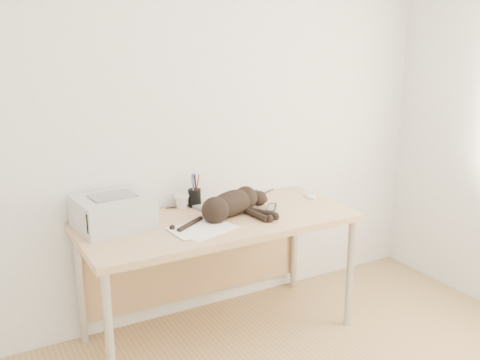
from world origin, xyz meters
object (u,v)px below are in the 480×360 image
mug (182,202)px  pen_cup (195,197)px  printer (113,211)px  cat (230,205)px  mouse (311,194)px  desk (212,236)px

mug → pen_cup: 0.09m
printer → cat: printer is taller
printer → mouse: (1.29, -0.07, -0.07)m
printer → pen_cup: 0.56m
cat → mouse: bearing=-11.0°
pen_cup → cat: bearing=-70.2°
cat → mug: (-0.19, 0.28, -0.03)m
cat → pen_cup: (-0.10, 0.28, -0.01)m
cat → desk: bearing=112.6°
desk → cat: (0.08, -0.09, 0.20)m
desk → mouse: mouse is taller
cat → mug: bearing=104.9°
desk → cat: cat is taller
mouse → pen_cup: bearing=-179.9°
desk → pen_cup: (-0.03, 0.19, 0.19)m
desk → printer: size_ratio=3.76×
mug → cat: bearing=-56.2°
desk → mug: 0.28m
mug → pen_cup: size_ratio=0.45×
desk → mug: mug is taller
printer → mug: bearing=14.7°
desk → mouse: bearing=0.2°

